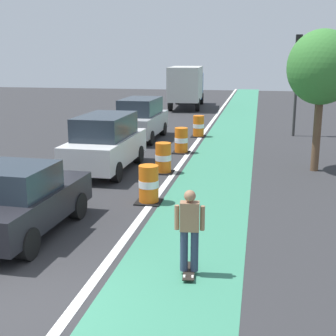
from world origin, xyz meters
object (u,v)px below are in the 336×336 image
traffic_barrel_far (199,126)px  traffic_barrel_mid (163,158)px  traffic_barrel_front (149,185)px  traffic_light_corner (298,67)px  skateboarder_on_lane (189,230)px  delivery_truck_down_block (187,84)px  parked_sedan_nearest (20,201)px  parked_suv_second (106,143)px  street_tree_sidewalk (322,68)px  parked_suv_third (141,119)px  traffic_barrel_back (181,141)px

traffic_barrel_far → traffic_barrel_mid: bearing=-91.9°
traffic_barrel_front → traffic_light_corner: (4.79, 12.45, 2.97)m
skateboarder_on_lane → delivery_truck_down_block: bearing=98.9°
parked_sedan_nearest → parked_suv_second: parked_suv_second is taller
parked_suv_second → street_tree_sidewalk: bearing=11.2°
parked_suv_third → parked_suv_second: bearing=-86.8°
traffic_barrel_back → delivery_truck_down_block: size_ratio=0.14×
traffic_barrel_mid → traffic_barrel_back: bearing=89.1°
skateboarder_on_lane → traffic_light_corner: size_ratio=0.33×
traffic_light_corner → traffic_barrel_mid: bearing=-119.5°
parked_suv_second → traffic_barrel_front: 4.20m
traffic_barrel_mid → delivery_truck_down_block: bearing=96.6°
traffic_barrel_back → parked_suv_third: bearing=131.1°
skateboarder_on_lane → traffic_barrel_mid: skateboarder_on_lane is taller
traffic_light_corner → parked_suv_second: bearing=-128.5°
skateboarder_on_lane → street_tree_sidewalk: size_ratio=0.34×
parked_suv_second → traffic_light_corner: 11.81m
skateboarder_on_lane → traffic_barrel_far: skateboarder_on_lane is taller
parked_suv_third → street_tree_sidewalk: size_ratio=0.92×
traffic_barrel_front → traffic_barrel_back: size_ratio=1.00×
parked_suv_second → traffic_barrel_front: bearing=-54.9°
parked_suv_third → traffic_barrel_front: (2.76, -9.94, -0.50)m
traffic_barrel_front → traffic_barrel_far: size_ratio=1.00×
traffic_barrel_mid → traffic_light_corner: (5.09, 8.97, 2.97)m
parked_suv_second → traffic_barrel_far: (2.36, 7.85, -0.50)m
traffic_barrel_front → traffic_barrel_far: bearing=90.2°
delivery_truck_down_block → traffic_light_corner: (7.51, -12.03, 1.65)m
traffic_light_corner → delivery_truck_down_block: bearing=122.0°
skateboarder_on_lane → traffic_barrel_far: bearing=96.8°
traffic_barrel_back → delivery_truck_down_block: delivery_truck_down_block is taller
traffic_light_corner → street_tree_sidewalk: bearing=-88.0°
skateboarder_on_lane → traffic_barrel_mid: size_ratio=1.55×
street_tree_sidewalk → traffic_barrel_mid: bearing=-165.3°
parked_sedan_nearest → delivery_truck_down_block: size_ratio=0.54×
parked_suv_third → street_tree_sidewalk: 9.68m
parked_suv_second → traffic_barrel_mid: parked_suv_second is taller
parked_sedan_nearest → traffic_barrel_far: (2.33, 14.19, -0.30)m
traffic_barrel_front → traffic_light_corner: 13.67m
parked_suv_second → street_tree_sidewalk: (7.46, 1.47, 2.63)m
traffic_barrel_front → traffic_light_corner: traffic_light_corner is taller
parked_suv_second → delivery_truck_down_block: 21.09m
parked_sedan_nearest → traffic_light_corner: 17.18m
skateboarder_on_lane → parked_sedan_nearest: bearing=162.9°
traffic_barrel_front → traffic_barrel_mid: (-0.29, 3.48, 0.00)m
parked_sedan_nearest → traffic_barrel_mid: 6.75m
parked_suv_second → traffic_barrel_back: 4.26m
parked_suv_second → parked_suv_third: size_ratio=1.00×
traffic_barrel_mid → street_tree_sidewalk: (5.35, 1.40, 3.14)m
parked_sedan_nearest → parked_suv_third: bearing=91.8°
traffic_barrel_back → traffic_barrel_mid: bearing=-90.9°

